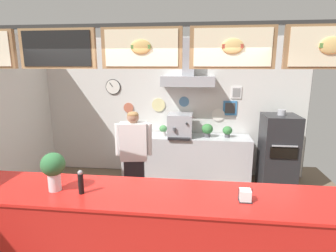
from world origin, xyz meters
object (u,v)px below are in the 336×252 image
at_px(shop_worker, 134,159).
at_px(potted_oregano, 133,129).
at_px(potted_sage, 163,130).
at_px(basil_vase, 53,169).
at_px(pizza_oven, 278,153).
at_px(potted_basil, 207,130).
at_px(potted_rosemary, 227,131).
at_px(espresso_machine, 180,125).
at_px(napkin_holder, 245,196).
at_px(pepper_grinder, 81,182).

distance_m(shop_worker, potted_oregano, 1.38).
bearing_deg(shop_worker, potted_sage, -110.52).
bearing_deg(potted_sage, basil_vase, -104.04).
height_order(shop_worker, potted_sage, shop_worker).
distance_m(pizza_oven, potted_oregano, 2.84).
xyz_separation_m(shop_worker, basil_vase, (-0.44, -1.55, 0.44)).
xyz_separation_m(shop_worker, potted_basil, (1.17, 1.35, 0.19)).
bearing_deg(potted_rosemary, basil_vase, -124.38).
xyz_separation_m(espresso_machine, napkin_holder, (0.82, -2.90, -0.01)).
distance_m(potted_basil, napkin_holder, 2.92).
bearing_deg(pizza_oven, basil_vase, -137.86).
bearing_deg(pepper_grinder, pizza_oven, 45.66).
height_order(shop_worker, potted_oregano, shop_worker).
bearing_deg(potted_basil, basil_vase, -118.98).
distance_m(potted_oregano, potted_rosemary, 1.89).
bearing_deg(potted_rosemary, pizza_oven, -17.36).
relative_size(potted_oregano, napkin_holder, 1.78).
bearing_deg(shop_worker, potted_basil, -139.44).
distance_m(potted_oregano, napkin_holder, 3.39).
bearing_deg(potted_rosemary, shop_worker, -138.55).
bearing_deg(potted_rosemary, potted_oregano, -178.45).
bearing_deg(potted_oregano, potted_basil, 0.93).
bearing_deg(basil_vase, espresso_machine, 69.75).
height_order(potted_basil, basil_vase, basil_vase).
distance_m(pizza_oven, napkin_holder, 2.87).
height_order(pizza_oven, espresso_machine, pizza_oven).
height_order(pizza_oven, napkin_holder, pizza_oven).
relative_size(potted_basil, potted_oregano, 1.16).
height_order(espresso_machine, napkin_holder, espresso_machine).
distance_m(pizza_oven, basil_vase, 3.98).
bearing_deg(potted_oregano, potted_sage, 1.84).
bearing_deg(potted_oregano, pepper_grinder, -86.34).
xyz_separation_m(potted_rosemary, basil_vase, (-2.00, -2.93, 0.27)).
distance_m(pizza_oven, potted_rosemary, 1.01).
height_order(espresso_machine, potted_sage, espresso_machine).
distance_m(pizza_oven, espresso_machine, 1.92).
height_order(napkin_holder, pepper_grinder, pepper_grinder).
distance_m(potted_oregano, basil_vase, 2.89).
xyz_separation_m(potted_basil, potted_oregano, (-1.50, -0.02, -0.02)).
bearing_deg(napkin_holder, potted_sage, 111.88).
relative_size(potted_basil, napkin_holder, 2.07).
xyz_separation_m(potted_sage, basil_vase, (-0.72, -2.90, 0.27)).
relative_size(shop_worker, pepper_grinder, 6.73).
xyz_separation_m(shop_worker, espresso_machine, (0.62, 1.34, 0.26)).
bearing_deg(shop_worker, potted_rosemary, -147.24).
relative_size(espresso_machine, potted_basil, 2.10).
bearing_deg(basil_vase, potted_sage, 75.96).
distance_m(espresso_machine, napkin_holder, 3.01).
height_order(potted_basil, potted_oregano, potted_basil).
relative_size(espresso_machine, pepper_grinder, 2.28).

